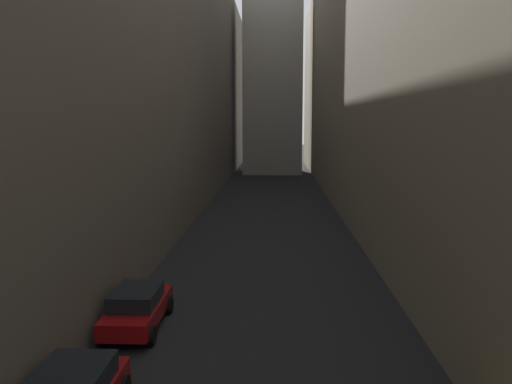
% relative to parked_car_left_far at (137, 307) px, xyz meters
% --- Properties ---
extents(ground_plane, '(264.00, 264.00, 0.00)m').
position_rel_parked_car_left_far_xyz_m(ground_plane, '(4.40, 22.63, -0.77)').
color(ground_plane, black).
extents(building_block_left, '(13.84, 108.00, 24.53)m').
position_rel_parked_car_left_far_xyz_m(building_block_left, '(-8.02, 24.63, 11.49)').
color(building_block_left, '#60594F').
rests_on(building_block_left, ground).
extents(building_block_right, '(10.31, 108.00, 24.72)m').
position_rel_parked_car_left_far_xyz_m(building_block_right, '(15.05, 24.63, 11.59)').
color(building_block_right, gray).
rests_on(building_block_right, ground).
extents(parked_car_left_far, '(1.88, 4.42, 1.47)m').
position_rel_parked_car_left_far_xyz_m(parked_car_left_far, '(0.00, 0.00, 0.00)').
color(parked_car_left_far, maroon).
rests_on(parked_car_left_far, ground).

